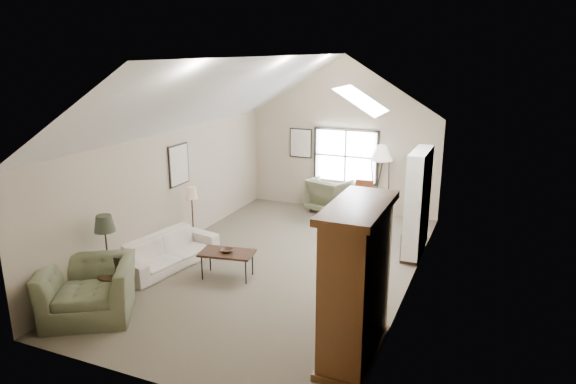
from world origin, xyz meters
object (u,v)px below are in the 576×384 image
at_px(side_table, 116,288).
at_px(coffee_table, 227,265).
at_px(armchair_far, 330,195).
at_px(sofa, 168,251).
at_px(armoire, 356,283).
at_px(side_chair, 362,205).
at_px(armchair_near, 88,290).

bearing_deg(side_table, coffee_table, 52.75).
bearing_deg(armchair_far, sofa, 87.06).
distance_m(sofa, armchair_far, 4.93).
xyz_separation_m(armoire, coffee_table, (-2.86, 1.52, -0.85)).
relative_size(armchair_far, side_table, 1.86).
relative_size(armchair_far, side_chair, 0.89).
bearing_deg(side_table, armoire, 1.20).
relative_size(sofa, side_table, 3.99).
distance_m(armchair_far, side_chair, 1.37).
height_order(armchair_far, coffee_table, armchair_far).
relative_size(side_table, side_chair, 0.48).
bearing_deg(sofa, armchair_far, -10.84).
bearing_deg(sofa, armoire, -99.26).
bearing_deg(sofa, armchair_near, -169.19).
bearing_deg(armoire, side_table, -178.80).
bearing_deg(armchair_far, side_chair, 160.06).
xyz_separation_m(armchair_near, side_chair, (2.87, 5.83, 0.11)).
relative_size(armchair_far, coffee_table, 1.00).
xyz_separation_m(coffee_table, side_chair, (1.55, 3.73, 0.30)).
xyz_separation_m(armchair_far, coffee_table, (-0.48, -4.58, -0.20)).
bearing_deg(sofa, coffee_table, -79.04).
relative_size(armoire, side_chair, 1.99).
distance_m(armoire, side_table, 4.17).
distance_m(armchair_near, side_chair, 6.50).
height_order(armoire, sofa, armoire).
relative_size(armoire, side_table, 4.15).
relative_size(armchair_near, armchair_far, 1.38).
height_order(armchair_far, side_table, armchair_far).
bearing_deg(coffee_table, armoire, -28.00).
bearing_deg(armoire, armchair_far, 111.32).
relative_size(armchair_near, coffee_table, 1.38).
bearing_deg(armoire, side_chair, 104.02).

